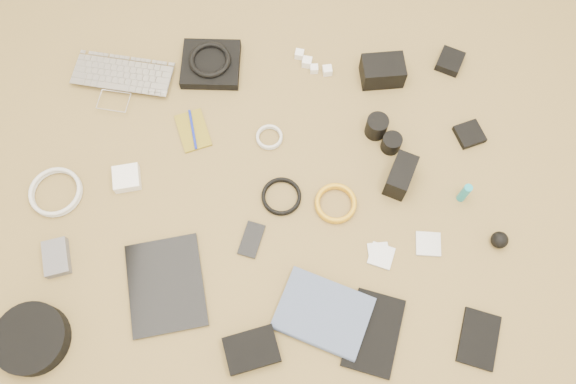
{
  "coord_description": "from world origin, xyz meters",
  "views": [
    {
      "loc": [
        0.06,
        -0.62,
        1.63
      ],
      "look_at": [
        0.06,
        0.01,
        0.02
      ],
      "focal_mm": 35.0,
      "sensor_mm": 36.0,
      "label": 1
    }
  ],
  "objects_px": {
    "dslr_camera": "(382,71)",
    "tablet": "(166,285)",
    "laptop": "(119,87)",
    "phone": "(252,240)",
    "headphone_case": "(32,339)",
    "paperback": "(311,345)"
  },
  "relations": [
    {
      "from": "dslr_camera",
      "to": "tablet",
      "type": "relative_size",
      "value": 0.5
    },
    {
      "from": "laptop",
      "to": "phone",
      "type": "bearing_deg",
      "value": -40.01
    },
    {
      "from": "dslr_camera",
      "to": "tablet",
      "type": "distance_m",
      "value": 0.98
    },
    {
      "from": "laptop",
      "to": "headphone_case",
      "type": "relative_size",
      "value": 1.66
    },
    {
      "from": "dslr_camera",
      "to": "headphone_case",
      "type": "bearing_deg",
      "value": -144.95
    },
    {
      "from": "dslr_camera",
      "to": "headphone_case",
      "type": "xyz_separation_m",
      "value": [
        -1.02,
        -0.87,
        -0.01
      ]
    },
    {
      "from": "laptop",
      "to": "headphone_case",
      "type": "xyz_separation_m",
      "value": [
        -0.14,
        -0.82,
        0.01
      ]
    },
    {
      "from": "laptop",
      "to": "paperback",
      "type": "bearing_deg",
      "value": -43.79
    },
    {
      "from": "tablet",
      "to": "phone",
      "type": "distance_m",
      "value": 0.28
    },
    {
      "from": "paperback",
      "to": "laptop",
      "type": "bearing_deg",
      "value": 58.88
    },
    {
      "from": "phone",
      "to": "headphone_case",
      "type": "bearing_deg",
      "value": -137.44
    },
    {
      "from": "dslr_camera",
      "to": "phone",
      "type": "height_order",
      "value": "dslr_camera"
    },
    {
      "from": "laptop",
      "to": "tablet",
      "type": "xyz_separation_m",
      "value": [
        0.21,
        -0.66,
        -0.01
      ]
    },
    {
      "from": "laptop",
      "to": "paperback",
      "type": "distance_m",
      "value": 1.05
    },
    {
      "from": "headphone_case",
      "to": "paperback",
      "type": "bearing_deg",
      "value": -0.69
    },
    {
      "from": "dslr_camera",
      "to": "headphone_case",
      "type": "height_order",
      "value": "dslr_camera"
    },
    {
      "from": "tablet",
      "to": "paperback",
      "type": "xyz_separation_m",
      "value": [
        0.42,
        -0.17,
        0.01
      ]
    },
    {
      "from": "phone",
      "to": "headphone_case",
      "type": "relative_size",
      "value": 0.54
    },
    {
      "from": "phone",
      "to": "dslr_camera",
      "type": "bearing_deg",
      "value": 70.06
    },
    {
      "from": "headphone_case",
      "to": "dslr_camera",
      "type": "bearing_deg",
      "value": 40.61
    },
    {
      "from": "tablet",
      "to": "paperback",
      "type": "relative_size",
      "value": 1.1
    },
    {
      "from": "headphone_case",
      "to": "laptop",
      "type": "bearing_deg",
      "value": 80.17
    }
  ]
}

